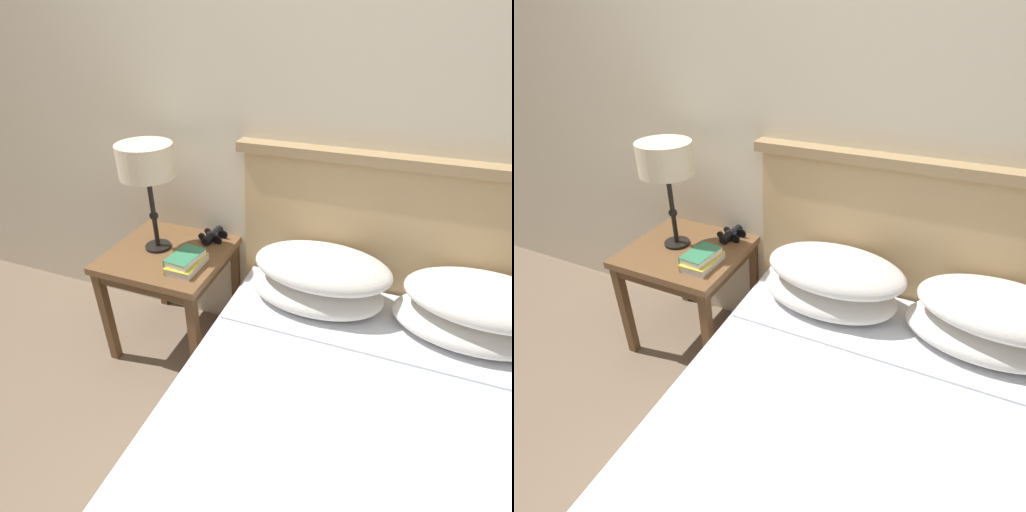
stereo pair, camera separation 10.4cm
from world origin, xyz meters
TOP-DOWN VIEW (x-y plane):
  - ground_plane at (0.00, 0.00)m, footprint 20.00×20.00m
  - wall_back at (0.00, 1.07)m, footprint 8.00×0.06m
  - nightstand at (-0.67, 0.78)m, footprint 0.58×0.58m
  - bed at (0.42, 0.22)m, footprint 1.57×1.83m
  - table_lamp at (-0.74, 0.78)m, footprint 0.26×0.26m
  - book_on_nightstand at (-0.51, 0.67)m, footprint 0.14×0.21m
  - book_stacked_on_top at (-0.51, 0.67)m, footprint 0.14×0.19m
  - binoculars_pair at (-0.51, 0.96)m, footprint 0.14×0.16m

SIDE VIEW (x-z plane):
  - ground_plane at x=0.00m, z-range 0.00..0.00m
  - bed at x=0.42m, z-range -0.27..0.86m
  - nightstand at x=-0.67m, z-range 0.22..0.81m
  - book_on_nightstand at x=-0.51m, z-range 0.59..0.63m
  - binoculars_pair at x=-0.51m, z-range 0.59..0.64m
  - book_stacked_on_top at x=-0.51m, z-range 0.63..0.66m
  - table_lamp at x=-0.74m, z-range 0.77..1.30m
  - wall_back at x=0.00m, z-range 0.00..2.60m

